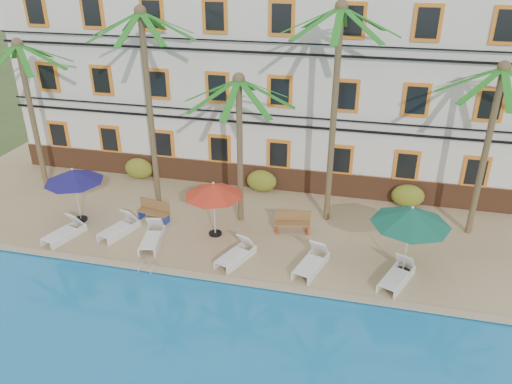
% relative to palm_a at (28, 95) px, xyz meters
% --- Properties ---
extents(ground, '(100.00, 100.00, 0.00)m').
position_rel_palm_a_xyz_m(ground, '(9.95, -4.48, -5.04)').
color(ground, '#384C23').
rests_on(ground, ground).
extents(pool_deck, '(30.00, 12.00, 0.25)m').
position_rel_palm_a_xyz_m(pool_deck, '(9.95, 0.52, -4.91)').
color(pool_deck, tan).
rests_on(pool_deck, ground).
extents(pool_coping, '(30.00, 0.35, 0.06)m').
position_rel_palm_a_xyz_m(pool_coping, '(9.95, -5.38, -4.76)').
color(pool_coping, tan).
rests_on(pool_coping, pool_deck).
extents(hotel_building, '(25.40, 6.44, 10.22)m').
position_rel_palm_a_xyz_m(hotel_building, '(9.95, 5.50, 0.34)').
color(hotel_building, silver).
rests_on(hotel_building, pool_deck).
extents(palm_a, '(4.56, 4.56, 7.36)m').
position_rel_palm_a_xyz_m(palm_a, '(0.00, 0.00, 0.00)').
color(palm_a, brown).
rests_on(palm_a, pool_deck).
extents(palm_b, '(4.56, 4.56, 8.90)m').
position_rel_palm_a_xyz_m(palm_b, '(6.16, -0.17, 0.88)').
color(palm_b, brown).
rests_on(palm_b, pool_deck).
extents(palm_c, '(4.56, 4.56, 6.58)m').
position_rel_palm_a_xyz_m(palm_c, '(10.42, -0.89, -0.46)').
color(palm_c, brown).
rests_on(palm_c, pool_deck).
extents(palm_d, '(4.56, 4.56, 9.25)m').
position_rel_palm_a_xyz_m(palm_d, '(14.14, 0.08, 1.08)').
color(palm_d, brown).
rests_on(palm_d, pool_deck).
extents(palm_e, '(4.56, 4.56, 7.28)m').
position_rel_palm_a_xyz_m(palm_e, '(20.17, 0.28, -0.05)').
color(palm_e, brown).
rests_on(palm_e, pool_deck).
extents(shrub_left, '(1.50, 0.90, 1.10)m').
position_rel_palm_a_xyz_m(shrub_left, '(4.11, 2.12, -4.24)').
color(shrub_left, '#2C5D1A').
rests_on(shrub_left, pool_deck).
extents(shrub_mid, '(1.50, 0.90, 1.10)m').
position_rel_palm_a_xyz_m(shrub_mid, '(10.69, 2.12, -4.24)').
color(shrub_mid, '#2C5D1A').
rests_on(shrub_mid, pool_deck).
extents(shrub_right, '(1.50, 0.90, 1.10)m').
position_rel_palm_a_xyz_m(shrub_right, '(17.68, 2.12, -4.24)').
color(shrub_right, '#2C5D1A').
rests_on(shrub_right, pool_deck).
extents(umbrella_blue, '(2.53, 2.53, 2.53)m').
position_rel_palm_a_xyz_m(umbrella_blue, '(3.48, -2.60, -2.63)').
color(umbrella_blue, black).
rests_on(umbrella_blue, pool_deck).
extents(umbrella_red, '(2.47, 2.47, 2.47)m').
position_rel_palm_a_xyz_m(umbrella_red, '(9.69, -2.38, -2.68)').
color(umbrella_red, black).
rests_on(umbrella_red, pool_deck).
extents(umbrella_green, '(2.85, 2.85, 2.84)m').
position_rel_palm_a_xyz_m(umbrella_green, '(17.37, -3.43, -2.36)').
color(umbrella_green, black).
rests_on(umbrella_green, pool_deck).
extents(lounger_a, '(1.18, 2.00, 0.89)m').
position_rel_palm_a_xyz_m(lounger_a, '(3.64, -4.09, -4.50)').
color(lounger_a, silver).
rests_on(lounger_a, pool_deck).
extents(lounger_b, '(1.24, 2.02, 0.90)m').
position_rel_palm_a_xyz_m(lounger_b, '(5.73, -3.24, -4.50)').
color(lounger_b, silver).
rests_on(lounger_b, pool_deck).
extents(lounger_c, '(1.06, 2.07, 0.93)m').
position_rel_palm_a_xyz_m(lounger_c, '(7.39, -3.65, -4.49)').
color(lounger_c, silver).
rests_on(lounger_c, pool_deck).
extents(lounger_d, '(1.33, 2.01, 0.90)m').
position_rel_palm_a_xyz_m(lounger_d, '(11.08, -4.05, -4.50)').
color(lounger_d, silver).
rests_on(lounger_d, pool_deck).
extents(lounger_e, '(1.25, 2.12, 0.94)m').
position_rel_palm_a_xyz_m(lounger_e, '(14.01, -3.94, -4.48)').
color(lounger_e, silver).
rests_on(lounger_e, pool_deck).
extents(lounger_f, '(1.41, 2.08, 0.93)m').
position_rel_palm_a_xyz_m(lounger_f, '(17.14, -4.06, -4.49)').
color(lounger_f, silver).
rests_on(lounger_f, pool_deck).
extents(bench_left, '(1.56, 0.75, 0.93)m').
position_rel_palm_a_xyz_m(bench_left, '(6.70, -1.83, -4.32)').
color(bench_left, olive).
rests_on(bench_left, pool_deck).
extents(bench_right, '(1.56, 0.73, 0.93)m').
position_rel_palm_a_xyz_m(bench_right, '(12.83, -1.37, -4.32)').
color(bench_right, olive).
rests_on(bench_right, pool_deck).
extents(pool_ladder, '(0.54, 0.74, 0.74)m').
position_rel_palm_a_xyz_m(pool_ladder, '(8.03, -5.48, -4.79)').
color(pool_ladder, silver).
rests_on(pool_ladder, ground).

